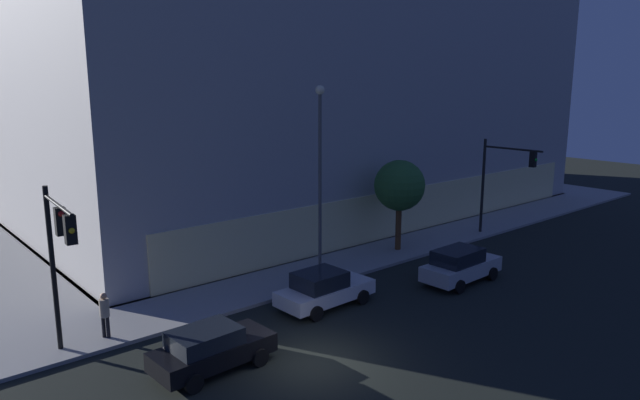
{
  "coord_description": "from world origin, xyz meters",
  "views": [
    {
      "loc": [
        -11.84,
        -14.32,
        9.65
      ],
      "look_at": [
        4.19,
        4.57,
        4.5
      ],
      "focal_mm": 32.42,
      "sensor_mm": 36.0,
      "label": 1
    }
  ],
  "objects": [
    {
      "name": "ground_plane",
      "position": [
        0.0,
        0.0,
        0.0
      ],
      "size": [
        120.0,
        120.0,
        0.0
      ],
      "primitive_type": "plane",
      "color": "black"
    },
    {
      "name": "car_black",
      "position": [
        -2.98,
        1.81,
        0.79
      ],
      "size": [
        4.24,
        2.13,
        1.53
      ],
      "color": "black",
      "rests_on": "ground"
    },
    {
      "name": "traffic_light_far_corner",
      "position": [
        19.18,
        5.11,
        4.09
      ],
      "size": [
        0.33,
        3.9,
        5.94
      ],
      "color": "black",
      "rests_on": "sidewalk_corner"
    },
    {
      "name": "sidewalk_tree",
      "position": [
        12.18,
        7.08,
        3.84
      ],
      "size": [
        2.87,
        2.87,
        5.15
      ],
      "color": "brown",
      "rests_on": "sidewalk_corner"
    },
    {
      "name": "car_white",
      "position": [
        3.58,
        3.6,
        0.81
      ],
      "size": [
        4.46,
        2.17,
        1.62
      ],
      "color": "silver",
      "rests_on": "ground"
    },
    {
      "name": "traffic_light_near_corner",
      "position": [
        -6.59,
        5.13,
        4.4
      ],
      "size": [
        0.51,
        3.7,
        5.98
      ],
      "color": "black",
      "rests_on": "sidewalk_corner"
    },
    {
      "name": "street_lamp_sidewalk",
      "position": [
        5.63,
        6.28,
        5.86
      ],
      "size": [
        0.44,
        0.44,
        9.28
      ],
      "color": "#535353",
      "rests_on": "sidewalk_corner"
    },
    {
      "name": "car_silver",
      "position": [
        10.64,
        1.66,
        0.87
      ],
      "size": [
        4.47,
        2.06,
        1.71
      ],
      "color": "#B7BABF",
      "rests_on": "ground"
    },
    {
      "name": "sidewalk_corner",
      "position": [
        0.0,
        35.45,
        0.07
      ],
      "size": [
        80.0,
        60.0,
        0.15
      ],
      "primitive_type": "cube",
      "color": "gray",
      "rests_on": "ground"
    },
    {
      "name": "modern_building",
      "position": [
        15.86,
        23.31,
        10.55
      ],
      "size": [
        39.75,
        28.57,
        21.25
      ],
      "color": "#4C4C51",
      "rests_on": "ground"
    },
    {
      "name": "pedestrian_waiting",
      "position": [
        -4.87,
        6.35,
        1.19
      ],
      "size": [
        0.36,
        0.36,
        1.76
      ],
      "color": "black",
      "rests_on": "sidewalk_corner"
    }
  ]
}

